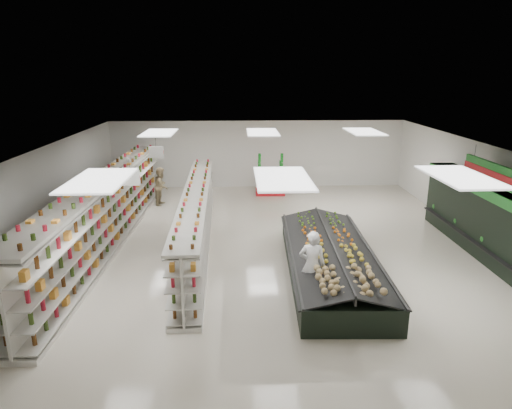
{
  "coord_description": "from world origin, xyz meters",
  "views": [
    {
      "loc": [
        -0.99,
        -13.77,
        5.42
      ],
      "look_at": [
        -0.4,
        0.44,
        1.27
      ],
      "focal_mm": 32.0,
      "sensor_mm": 36.0,
      "label": 1
    }
  ],
  "objects_px": {
    "produce_island": "(330,259)",
    "shopper_main": "(312,265)",
    "gondola_center": "(197,221)",
    "gondola_left": "(106,215)",
    "shopper_background": "(161,186)",
    "soda_endcap": "(270,176)"
  },
  "relations": [
    {
      "from": "gondola_left",
      "to": "shopper_background",
      "type": "bearing_deg",
      "value": 79.27
    },
    {
      "from": "gondola_left",
      "to": "produce_island",
      "type": "relative_size",
      "value": 1.93
    },
    {
      "from": "produce_island",
      "to": "shopper_main",
      "type": "bearing_deg",
      "value": -117.9
    },
    {
      "from": "gondola_center",
      "to": "produce_island",
      "type": "distance_m",
      "value": 4.53
    },
    {
      "from": "soda_endcap",
      "to": "shopper_background",
      "type": "relative_size",
      "value": 1.1
    },
    {
      "from": "gondola_left",
      "to": "gondola_center",
      "type": "relative_size",
      "value": 1.23
    },
    {
      "from": "gondola_left",
      "to": "gondola_center",
      "type": "bearing_deg",
      "value": -1.35
    },
    {
      "from": "gondola_center",
      "to": "shopper_background",
      "type": "distance_m",
      "value": 5.19
    },
    {
      "from": "gondola_left",
      "to": "soda_endcap",
      "type": "bearing_deg",
      "value": 48.81
    },
    {
      "from": "shopper_main",
      "to": "shopper_background",
      "type": "height_order",
      "value": "shopper_main"
    },
    {
      "from": "gondola_left",
      "to": "soda_endcap",
      "type": "distance_m",
      "value": 8.45
    },
    {
      "from": "shopper_main",
      "to": "shopper_background",
      "type": "distance_m",
      "value": 9.93
    },
    {
      "from": "produce_island",
      "to": "shopper_main",
      "type": "height_order",
      "value": "shopper_main"
    },
    {
      "from": "produce_island",
      "to": "shopper_background",
      "type": "bearing_deg",
      "value": 128.77
    },
    {
      "from": "produce_island",
      "to": "soda_endcap",
      "type": "bearing_deg",
      "value": 96.89
    },
    {
      "from": "produce_island",
      "to": "gondola_left",
      "type": "bearing_deg",
      "value": 160.01
    },
    {
      "from": "produce_island",
      "to": "soda_endcap",
      "type": "distance_m",
      "value": 8.76
    },
    {
      "from": "gondola_center",
      "to": "produce_island",
      "type": "height_order",
      "value": "gondola_center"
    },
    {
      "from": "produce_island",
      "to": "soda_endcap",
      "type": "height_order",
      "value": "soda_endcap"
    },
    {
      "from": "shopper_main",
      "to": "gondola_center",
      "type": "bearing_deg",
      "value": -40.93
    },
    {
      "from": "gondola_left",
      "to": "shopper_main",
      "type": "xyz_separation_m",
      "value": [
        6.0,
        -3.88,
        -0.13
      ]
    },
    {
      "from": "gondola_center",
      "to": "soda_endcap",
      "type": "bearing_deg",
      "value": 64.68
    }
  ]
}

